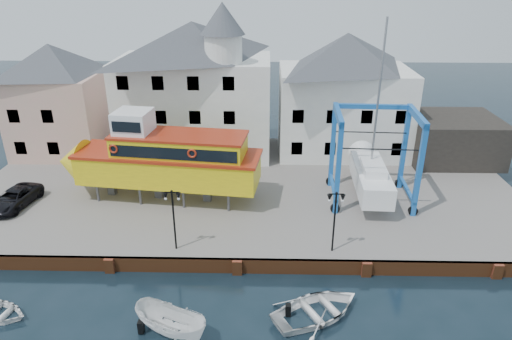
{
  "coord_description": "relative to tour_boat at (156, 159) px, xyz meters",
  "views": [
    {
      "loc": [
        1.73,
        -23.42,
        17.57
      ],
      "look_at": [
        1.0,
        7.0,
        4.0
      ],
      "focal_mm": 32.0,
      "sensor_mm": 36.0,
      "label": 1
    }
  ],
  "objects": [
    {
      "name": "motorboat_b",
      "position": [
        11.24,
        -12.04,
        -4.28
      ],
      "size": [
        6.38,
        5.79,
        1.08
      ],
      "primitive_type": "imported",
      "rotation": [
        0.0,
        0.0,
        2.07
      ],
      "color": "white",
      "rests_on": "ground"
    },
    {
      "name": "hardstanding",
      "position": [
        6.62,
        2.66,
        -3.78
      ],
      "size": [
        44.0,
        22.0,
        1.0
      ],
      "primitive_type": "cube",
      "color": "slate",
      "rests_on": "ground"
    },
    {
      "name": "quay_wall",
      "position": [
        6.62,
        -8.23,
        -3.78
      ],
      "size": [
        44.0,
        0.47,
        1.0
      ],
      "color": "brown",
      "rests_on": "ground"
    },
    {
      "name": "ground",
      "position": [
        6.62,
        -8.34,
        -4.28
      ],
      "size": [
        140.0,
        140.0,
        0.0
      ],
      "primitive_type": "plane",
      "color": "black",
      "rests_on": "ground"
    },
    {
      "name": "building_white_main",
      "position": [
        1.75,
        10.05,
        3.06
      ],
      "size": [
        14.0,
        8.3,
        14.0
      ],
      "color": "silver",
      "rests_on": "hardstanding"
    },
    {
      "name": "motorboat_a",
      "position": [
        3.5,
        -13.52,
        -4.28
      ],
      "size": [
        4.68,
        3.48,
        1.7
      ],
      "primitive_type": "imported",
      "rotation": [
        0.0,
        0.0,
        1.1
      ],
      "color": "white",
      "rests_on": "ground"
    },
    {
      "name": "building_pink",
      "position": [
        -11.38,
        9.66,
        1.87
      ],
      "size": [
        8.0,
        7.0,
        10.3
      ],
      "color": "#D89D93",
      "rests_on": "hardstanding"
    },
    {
      "name": "tour_boat",
      "position": [
        0.0,
        0.0,
        0.0
      ],
      "size": [
        16.32,
        5.79,
        6.95
      ],
      "rotation": [
        0.0,
        0.0,
        -0.13
      ],
      "color": "#59595E",
      "rests_on": "hardstanding"
    },
    {
      "name": "lamp_post_right",
      "position": [
        12.62,
        -7.14,
        -0.11
      ],
      "size": [
        1.12,
        0.32,
        4.2
      ],
      "color": "black",
      "rests_on": "hardstanding"
    },
    {
      "name": "shed_dark",
      "position": [
        25.62,
        8.66,
        -1.28
      ],
      "size": [
        8.0,
        7.0,
        4.0
      ],
      "primitive_type": "cube",
      "color": "black",
      "rests_on": "hardstanding"
    },
    {
      "name": "van",
      "position": [
        -10.59,
        -1.76,
        -2.62
      ],
      "size": [
        2.93,
        5.05,
        1.32
      ],
      "primitive_type": "imported",
      "rotation": [
        0.0,
        0.0,
        -0.16
      ],
      "color": "black",
      "rests_on": "hardstanding"
    },
    {
      "name": "lamp_post_left",
      "position": [
        2.62,
        -7.14,
        -0.11
      ],
      "size": [
        1.12,
        0.32,
        4.2
      ],
      "color": "black",
      "rests_on": "hardstanding"
    },
    {
      "name": "building_white_right",
      "position": [
        15.62,
        10.66,
        2.32
      ],
      "size": [
        12.0,
        8.0,
        11.2
      ],
      "color": "silver",
      "rests_on": "hardstanding"
    },
    {
      "name": "travel_lift",
      "position": [
        16.41,
        0.83,
        -1.02
      ],
      "size": [
        6.54,
        9.06,
        13.54
      ],
      "rotation": [
        0.0,
        0.0,
        -0.05
      ],
      "color": "#125FA5",
      "rests_on": "hardstanding"
    }
  ]
}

